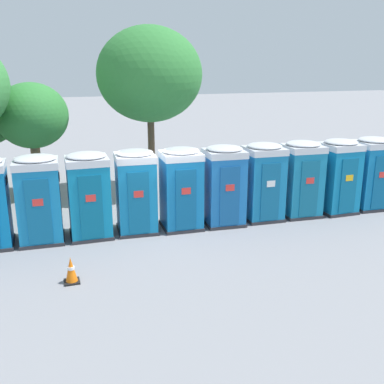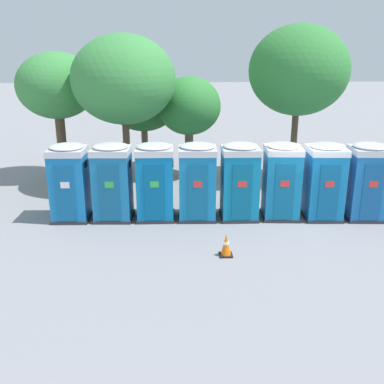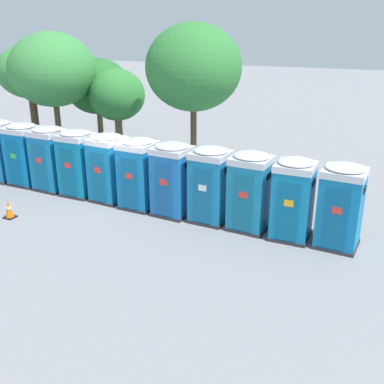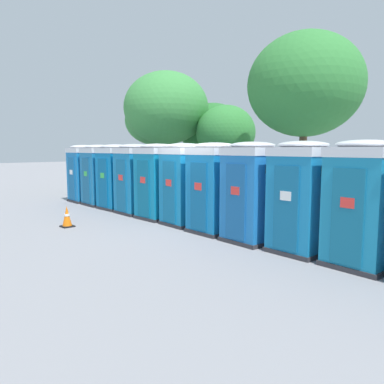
% 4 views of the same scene
% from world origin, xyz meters
% --- Properties ---
extents(ground_plane, '(120.00, 120.00, 0.00)m').
position_xyz_m(ground_plane, '(0.00, 0.00, 0.00)').
color(ground_plane, gray).
extents(portapotty_3, '(1.29, 1.25, 2.54)m').
position_xyz_m(portapotty_3, '(-3.47, 0.05, 1.28)').
color(portapotty_3, '#2D2D33').
rests_on(portapotty_3, ground).
extents(portapotty_4, '(1.24, 1.22, 2.54)m').
position_xyz_m(portapotty_4, '(-2.08, 0.00, 1.28)').
color(portapotty_4, '#2D2D33').
rests_on(portapotty_4, ground).
extents(portapotty_5, '(1.26, 1.28, 2.54)m').
position_xyz_m(portapotty_5, '(-0.70, -0.03, 1.28)').
color(portapotty_5, '#2D2D33').
rests_on(portapotty_5, ground).
extents(portapotty_6, '(1.26, 1.25, 2.54)m').
position_xyz_m(portapotty_6, '(0.69, -0.15, 1.28)').
color(portapotty_6, '#2D2D33').
rests_on(portapotty_6, ground).
extents(portapotty_7, '(1.29, 1.28, 2.54)m').
position_xyz_m(portapotty_7, '(2.08, -0.23, 1.28)').
color(portapotty_7, '#2D2D33').
rests_on(portapotty_7, ground).
extents(portapotty_8, '(1.26, 1.26, 2.54)m').
position_xyz_m(portapotty_8, '(3.47, -0.21, 1.28)').
color(portapotty_8, '#2D2D33').
rests_on(portapotty_8, ground).
extents(portapotty_9, '(1.30, 1.28, 2.54)m').
position_xyz_m(portapotty_9, '(4.86, -0.28, 1.28)').
color(portapotty_9, '#2D2D33').
rests_on(portapotty_9, ground).
extents(portapotty_10, '(1.18, 1.21, 2.54)m').
position_xyz_m(portapotty_10, '(6.24, -0.38, 1.28)').
color(portapotty_10, '#2D2D33').
rests_on(portapotty_10, ground).
extents(portapotty_11, '(1.30, 1.28, 2.54)m').
position_xyz_m(portapotty_11, '(7.63, -0.37, 1.28)').
color(portapotty_11, '#2D2D33').
rests_on(portapotty_11, ground).
extents(street_tree_1, '(4.00, 4.00, 6.37)m').
position_xyz_m(street_tree_1, '(0.84, 4.27, 4.57)').
color(street_tree_1, brown).
rests_on(street_tree_1, ground).
extents(street_tree_2, '(2.68, 2.68, 4.33)m').
position_xyz_m(street_tree_2, '(-3.51, 5.05, 3.07)').
color(street_tree_2, brown).
rests_on(street_tree_2, ground).
extents(traffic_cone, '(0.36, 0.36, 0.64)m').
position_xyz_m(traffic_cone, '(-2.87, -2.87, 0.31)').
color(traffic_cone, black).
rests_on(traffic_cone, ground).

